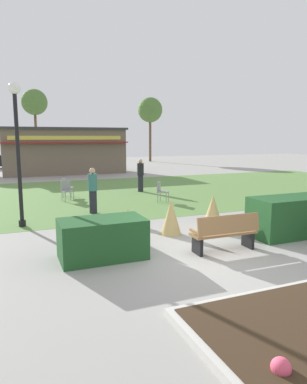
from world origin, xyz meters
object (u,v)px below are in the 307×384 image
at_px(cafe_chair_west, 66,186).
at_px(person_strolling, 141,175).
at_px(tree_right_bg, 150,110).
at_px(tree_center_bg, 34,103).
at_px(cafe_chair_center, 161,190).
at_px(food_kiosk, 64,150).
at_px(cafe_chair_east, 67,189).
at_px(parked_car_west_slot, 4,161).
at_px(person_standing, 93,190).
at_px(park_bench, 225,233).
at_px(lamppost_mid, 17,138).

relative_size(cafe_chair_west, person_strolling, 0.53).
xyz_separation_m(tree_right_bg, tree_center_bg, (-12.22, 3.59, 0.72)).
xyz_separation_m(cafe_chair_center, person_strolling, (0.18, 3.08, 0.33)).
xyz_separation_m(food_kiosk, person_strolling, (2.26, -11.05, -0.91)).
relative_size(cafe_chair_east, tree_center_bg, 0.11).
relative_size(parked_car_west_slot, tree_center_bg, 0.54).
distance_m(cafe_chair_west, person_standing, 4.03).
bearing_deg(person_strolling, food_kiosk, 31.76).
distance_m(park_bench, lamppost_mid, 6.80).
bearing_deg(cafe_chair_center, park_bench, -100.18).
xyz_separation_m(parked_car_west_slot, tree_center_bg, (3.32, 7.01, 5.87)).
bearing_deg(person_strolling, person_standing, 161.03).
height_order(parked_car_west_slot, tree_center_bg, tree_center_bg).
distance_m(food_kiosk, person_standing, 15.32).
relative_size(park_bench, tree_right_bg, 0.24).
bearing_deg(tree_center_bg, cafe_chair_center, -83.41).
xyz_separation_m(cafe_chair_center, parked_car_west_slot, (-6.50, 20.52, 0.12)).
xyz_separation_m(park_bench, tree_center_bg, (-1.98, 34.23, 6.03)).
relative_size(person_strolling, tree_center_bg, 0.21).
bearing_deg(person_strolling, cafe_chair_west, 113.29).
xyz_separation_m(cafe_chair_east, cafe_chair_center, (3.76, -1.85, 0.00)).
xyz_separation_m(food_kiosk, cafe_chair_east, (-1.67, -12.28, -1.24)).
xyz_separation_m(cafe_chair_east, tree_right_bg, (12.80, 22.10, 5.27)).
height_order(lamppost_mid, parked_car_west_slot, lamppost_mid).
bearing_deg(tree_center_bg, cafe_chair_east, -91.29).
height_order(food_kiosk, cafe_chair_center, food_kiosk).
bearing_deg(food_kiosk, cafe_chair_west, -97.83).
height_order(cafe_chair_center, person_standing, person_standing).
distance_m(person_strolling, tree_center_bg, 25.32).
relative_size(cafe_chair_center, tree_right_bg, 0.12).
relative_size(cafe_chair_west, parked_car_west_slot, 0.21).
bearing_deg(cafe_chair_east, person_strolling, 17.42).
bearing_deg(tree_center_bg, lamppost_mid, -94.95).
bearing_deg(park_bench, tree_center_bg, 93.31).
distance_m(lamppost_mid, person_strolling, 8.17).
distance_m(lamppost_mid, tree_center_bg, 30.08).
bearing_deg(parked_car_west_slot, lamppost_mid, -88.11).
bearing_deg(food_kiosk, tree_center_bg, 94.67).
bearing_deg(person_strolling, tree_center_bg, 27.99).
xyz_separation_m(food_kiosk, tree_right_bg, (11.13, 9.81, 4.03)).
xyz_separation_m(park_bench, cafe_chair_east, (-2.56, 8.55, 0.05)).
bearing_deg(cafe_chair_center, tree_right_bg, 69.31).
height_order(parked_car_west_slot, tree_right_bg, tree_right_bg).
bearing_deg(tree_center_bg, park_bench, -86.69).
relative_size(cafe_chair_east, cafe_chair_center, 1.00).
relative_size(food_kiosk, person_standing, 5.47).
bearing_deg(tree_right_bg, tree_center_bg, 163.63).
bearing_deg(park_bench, parked_car_west_slot, 101.02).
relative_size(cafe_chair_west, tree_center_bg, 0.11).
bearing_deg(person_standing, cafe_chair_center, 5.33).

